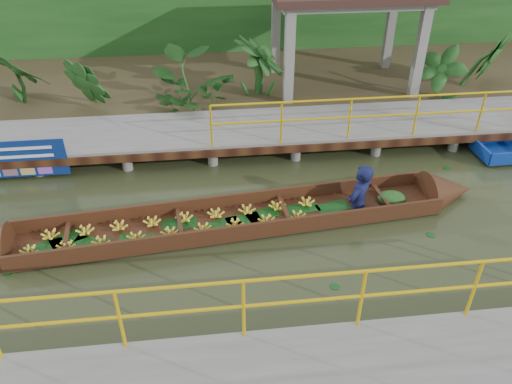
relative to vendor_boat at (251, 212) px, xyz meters
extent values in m
plane|color=#30381C|center=(0.35, -0.29, -0.27)|extent=(80.00, 80.00, 0.00)
cube|color=#362A1B|center=(0.35, 7.21, -0.05)|extent=(30.00, 8.00, 0.45)
cube|color=slate|center=(0.35, 3.21, 0.23)|extent=(16.00, 2.00, 0.15)
cube|color=black|center=(0.35, 2.21, 0.15)|extent=(16.00, 0.12, 0.18)
cylinder|color=#E0B00B|center=(3.10, 2.26, 1.30)|extent=(7.50, 0.05, 0.05)
cylinder|color=#E0B00B|center=(3.10, 2.26, 0.85)|extent=(7.50, 0.05, 0.05)
cylinder|color=#E0B00B|center=(3.10, 2.26, 0.80)|extent=(0.05, 0.05, 1.00)
cylinder|color=slate|center=(-5.65, 4.01, -0.05)|extent=(0.24, 0.24, 0.55)
cylinder|color=slate|center=(-3.65, 2.41, -0.05)|extent=(0.24, 0.24, 0.55)
cylinder|color=slate|center=(-3.65, 4.01, -0.05)|extent=(0.24, 0.24, 0.55)
cylinder|color=slate|center=(-1.65, 2.41, -0.05)|extent=(0.24, 0.24, 0.55)
cylinder|color=slate|center=(-1.65, 4.01, -0.05)|extent=(0.24, 0.24, 0.55)
cylinder|color=slate|center=(0.35, 2.41, -0.05)|extent=(0.24, 0.24, 0.55)
cylinder|color=slate|center=(0.35, 4.01, -0.05)|extent=(0.24, 0.24, 0.55)
cylinder|color=slate|center=(2.35, 2.41, -0.05)|extent=(0.24, 0.24, 0.55)
cylinder|color=slate|center=(2.35, 4.01, -0.05)|extent=(0.24, 0.24, 0.55)
cylinder|color=slate|center=(4.35, 2.41, -0.05)|extent=(0.24, 0.24, 0.55)
cylinder|color=slate|center=(4.35, 4.01, -0.05)|extent=(0.24, 0.24, 0.55)
cylinder|color=slate|center=(6.35, 2.41, -0.05)|extent=(0.24, 0.24, 0.55)
cylinder|color=slate|center=(6.35, 4.01, -0.05)|extent=(0.24, 0.24, 0.55)
cylinder|color=slate|center=(0.35, 2.41, -0.05)|extent=(0.24, 0.24, 0.55)
cylinder|color=#E0B00B|center=(1.35, -3.34, 1.38)|extent=(10.00, 0.05, 0.05)
cylinder|color=#E0B00B|center=(1.35, -3.34, 0.93)|extent=(10.00, 0.05, 0.05)
cylinder|color=#E0B00B|center=(1.35, -3.34, 0.88)|extent=(0.05, 0.05, 1.00)
cube|color=slate|center=(1.55, 4.81, 1.33)|extent=(0.25, 0.25, 2.80)
cube|color=slate|center=(5.15, 4.81, 1.33)|extent=(0.25, 0.25, 2.80)
cube|color=slate|center=(1.55, 7.21, 1.33)|extent=(0.25, 0.25, 2.80)
cube|color=slate|center=(5.15, 7.21, 1.33)|extent=(0.25, 0.25, 2.80)
cube|color=#174415|center=(0.35, 9.71, 1.73)|extent=(30.00, 0.80, 4.00)
cube|color=#391E0F|center=(-0.36, -0.04, -0.21)|extent=(8.47, 1.87, 0.06)
cube|color=#391E0F|center=(-0.41, 0.49, -0.06)|extent=(8.37, 0.89, 0.36)
cube|color=#391E0F|center=(-0.31, -0.56, -0.06)|extent=(8.37, 0.89, 0.36)
cone|color=#391E0F|center=(4.30, 0.42, -0.12)|extent=(1.15, 1.11, 1.01)
ellipsoid|color=#174415|center=(2.99, 0.30, -0.10)|extent=(0.63, 0.52, 0.27)
imported|color=#10143D|center=(2.26, 0.22, 0.77)|extent=(0.82, 0.80, 1.89)
cube|color=navy|center=(5.78, 1.94, -0.04)|extent=(0.08, 0.94, 0.31)
cube|color=navy|center=(-5.34, 2.19, 0.28)|extent=(2.88, 0.03, 0.90)
imported|color=#174415|center=(-5.68, 5.01, 0.97)|extent=(1.26, 1.26, 1.57)
imported|color=#174415|center=(-3.68, 5.01, 0.97)|extent=(1.26, 1.26, 1.57)
imported|color=#174415|center=(-1.18, 5.01, 0.97)|extent=(1.26, 1.26, 1.57)
imported|color=#174415|center=(0.82, 5.01, 0.97)|extent=(1.26, 1.26, 1.57)
imported|color=#174415|center=(5.82, 5.01, 0.97)|extent=(1.26, 1.26, 1.57)
imported|color=#174415|center=(7.32, 5.01, 0.97)|extent=(1.26, 1.26, 1.57)
camera|label=1|loc=(-0.82, -7.92, 5.82)|focal=35.00mm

